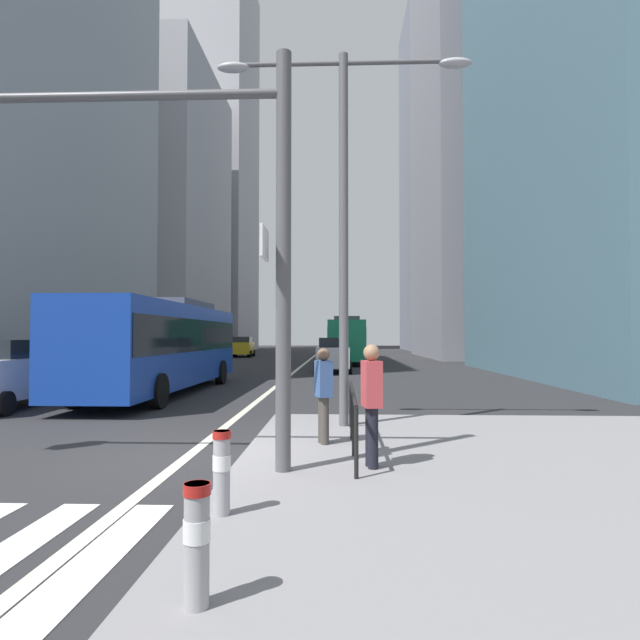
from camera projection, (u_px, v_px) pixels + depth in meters
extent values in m
plane|color=#28282B|center=(293.00, 373.00, 28.68)|extent=(160.00, 160.00, 0.00)
cube|color=gray|center=(543.00, 473.00, 7.50)|extent=(9.00, 10.00, 0.15)
cube|color=silver|center=(93.00, 563.00, 4.70)|extent=(0.45, 3.20, 0.01)
cube|color=silver|center=(191.00, 565.00, 4.66)|extent=(0.45, 3.20, 0.01)
cube|color=silver|center=(291.00, 566.00, 4.63)|extent=(0.45, 3.20, 0.01)
cube|color=silver|center=(393.00, 568.00, 4.59)|extent=(0.45, 3.20, 0.01)
cube|color=beige|center=(305.00, 363.00, 38.67)|extent=(0.20, 80.00, 0.01)
cube|color=#9E9EA3|center=(157.00, 214.00, 52.96)|extent=(11.41, 18.05, 28.95)
cube|color=#9E9EA3|center=(208.00, 159.00, 73.33)|extent=(12.02, 16.28, 53.86)
cube|color=gray|center=(488.00, 103.00, 50.47)|extent=(12.65, 17.74, 49.29)
cube|color=slate|center=(442.00, 179.00, 73.34)|extent=(10.10, 17.17, 48.23)
cube|color=#14389E|center=(163.00, 345.00, 18.44)|extent=(2.59, 11.63, 2.75)
cube|color=black|center=(163.00, 335.00, 18.45)|extent=(2.63, 11.40, 1.10)
cube|color=#4C4C51|center=(179.00, 305.00, 20.22)|extent=(1.78, 4.19, 0.30)
cylinder|color=black|center=(158.00, 391.00, 14.64)|extent=(0.31, 1.00, 1.00)
cylinder|color=black|center=(75.00, 391.00, 14.75)|extent=(0.31, 1.00, 1.00)
cylinder|color=black|center=(221.00, 372.00, 22.06)|extent=(0.31, 1.00, 1.00)
cylinder|color=black|center=(165.00, 372.00, 22.17)|extent=(0.31, 1.00, 1.00)
cube|color=silver|center=(6.00, 377.00, 14.78)|extent=(1.86, 4.33, 1.10)
cube|color=black|center=(10.00, 349.00, 14.96)|extent=(1.54, 2.35, 0.52)
cylinder|color=black|center=(5.00, 404.00, 13.29)|extent=(0.23, 0.64, 0.64)
cylinder|color=black|center=(64.00, 391.00, 16.21)|extent=(0.23, 0.64, 0.64)
cylinder|color=black|center=(6.00, 391.00, 16.24)|extent=(0.23, 0.64, 0.64)
cube|color=#198456|center=(347.00, 340.00, 39.19)|extent=(2.69, 11.22, 2.75)
cube|color=black|center=(347.00, 335.00, 39.20)|extent=(2.72, 11.00, 1.10)
cube|color=#4C4C51|center=(347.00, 319.00, 37.56)|extent=(1.82, 4.05, 0.30)
cylinder|color=black|center=(333.00, 355.00, 42.79)|extent=(0.32, 1.00, 1.00)
cylinder|color=black|center=(362.00, 355.00, 42.66)|extent=(0.32, 1.00, 1.00)
cylinder|color=black|center=(329.00, 358.00, 35.64)|extent=(0.32, 1.00, 1.00)
cylinder|color=black|center=(365.00, 358.00, 35.51)|extent=(0.32, 1.00, 1.00)
cube|color=#198456|center=(346.00, 338.00, 61.06)|extent=(2.67, 10.99, 2.75)
cube|color=black|center=(346.00, 335.00, 61.07)|extent=(2.71, 10.77, 1.10)
cube|color=#4C4C51|center=(347.00, 325.00, 59.47)|extent=(1.81, 3.97, 0.30)
cylinder|color=black|center=(336.00, 348.00, 64.56)|extent=(0.32, 1.00, 1.00)
cylinder|color=black|center=(355.00, 348.00, 64.50)|extent=(0.32, 1.00, 1.00)
cylinder|color=black|center=(336.00, 350.00, 57.55)|extent=(0.32, 1.00, 1.00)
cylinder|color=black|center=(358.00, 350.00, 57.50)|extent=(0.32, 1.00, 1.00)
cube|color=#B2A899|center=(241.00, 348.00, 51.55)|extent=(1.95, 4.20, 1.10)
cube|color=black|center=(241.00, 339.00, 51.72)|extent=(1.59, 2.29, 0.52)
cylinder|color=black|center=(248.00, 354.00, 50.13)|extent=(0.25, 0.65, 0.64)
cylinder|color=black|center=(230.00, 354.00, 50.12)|extent=(0.25, 0.65, 0.64)
cylinder|color=black|center=(252.00, 353.00, 52.94)|extent=(0.25, 0.65, 0.64)
cylinder|color=black|center=(234.00, 353.00, 52.93)|extent=(0.25, 0.65, 0.64)
cube|color=maroon|center=(354.00, 348.00, 48.62)|extent=(1.88, 4.60, 1.10)
cube|color=black|center=(354.00, 340.00, 48.49)|extent=(1.55, 2.49, 0.52)
cylinder|color=black|center=(344.00, 354.00, 50.20)|extent=(0.23, 0.64, 0.64)
cylinder|color=black|center=(363.00, 354.00, 50.09)|extent=(0.23, 0.64, 0.64)
cylinder|color=black|center=(344.00, 355.00, 47.11)|extent=(0.23, 0.64, 0.64)
cylinder|color=black|center=(364.00, 355.00, 47.00)|extent=(0.23, 0.64, 0.64)
cube|color=silver|center=(333.00, 357.00, 29.22)|extent=(1.78, 4.24, 1.10)
cube|color=black|center=(333.00, 342.00, 29.10)|extent=(1.50, 2.29, 0.52)
cylinder|color=black|center=(318.00, 365.00, 30.68)|extent=(0.22, 0.64, 0.64)
cylinder|color=black|center=(349.00, 365.00, 30.61)|extent=(0.22, 0.64, 0.64)
cylinder|color=black|center=(316.00, 368.00, 27.80)|extent=(0.22, 0.64, 0.64)
cylinder|color=black|center=(350.00, 368.00, 27.73)|extent=(0.22, 0.64, 0.64)
cube|color=gold|center=(243.00, 348.00, 50.17)|extent=(1.99, 4.43, 1.10)
cube|color=black|center=(243.00, 339.00, 50.34)|extent=(1.61, 2.42, 0.52)
cylinder|color=black|center=(250.00, 354.00, 48.68)|extent=(0.25, 0.65, 0.64)
cylinder|color=black|center=(231.00, 354.00, 48.66)|extent=(0.25, 0.65, 0.64)
cylinder|color=black|center=(254.00, 353.00, 51.64)|extent=(0.25, 0.65, 0.64)
cylinder|color=black|center=(236.00, 353.00, 51.62)|extent=(0.25, 0.65, 0.64)
cylinder|color=#515156|center=(283.00, 259.00, 7.43)|extent=(0.22, 0.22, 6.00)
cylinder|color=#515156|center=(50.00, 98.00, 7.64)|extent=(6.88, 0.14, 0.14)
cube|color=white|center=(264.00, 243.00, 7.27)|extent=(0.04, 0.60, 0.44)
cylinder|color=#56565B|center=(344.00, 238.00, 11.15)|extent=(0.20, 0.20, 8.00)
cylinder|color=#56565B|center=(288.00, 64.00, 11.30)|extent=(2.40, 0.10, 0.10)
ellipsoid|color=#B2B2B7|center=(233.00, 68.00, 11.35)|extent=(0.70, 0.32, 0.20)
cylinder|color=#56565B|center=(399.00, 62.00, 11.21)|extent=(2.40, 0.10, 0.10)
ellipsoid|color=#B2B2B7|center=(455.00, 63.00, 11.17)|extent=(0.70, 0.32, 0.20)
cylinder|color=#99999E|center=(197.00, 545.00, 3.67)|extent=(0.18, 0.18, 0.86)
cylinder|color=white|center=(197.00, 530.00, 3.67)|extent=(0.19, 0.19, 0.16)
cylinder|color=#B21E19|center=(197.00, 489.00, 3.68)|extent=(0.20, 0.20, 0.08)
cylinder|color=#99999E|center=(222.00, 473.00, 5.55)|extent=(0.18, 0.18, 0.89)
cylinder|color=white|center=(222.00, 463.00, 5.56)|extent=(0.19, 0.19, 0.16)
cylinder|color=#B21E19|center=(222.00, 435.00, 5.57)|extent=(0.20, 0.20, 0.08)
cylinder|color=black|center=(356.00, 443.00, 6.96)|extent=(0.06, 0.06, 0.95)
cylinder|color=black|center=(354.00, 426.00, 8.26)|extent=(0.06, 0.06, 0.95)
cylinder|color=black|center=(352.00, 414.00, 9.57)|extent=(0.06, 0.06, 0.95)
cylinder|color=black|center=(350.00, 404.00, 10.87)|extent=(0.06, 0.06, 0.95)
cylinder|color=black|center=(353.00, 391.00, 8.93)|extent=(0.06, 3.92, 0.06)
cylinder|color=black|center=(373.00, 438.00, 7.47)|extent=(0.15, 0.15, 0.87)
cylinder|color=black|center=(370.00, 436.00, 7.63)|extent=(0.15, 0.15, 0.87)
cube|color=#B73D42|center=(372.00, 384.00, 7.58)|extent=(0.31, 0.42, 0.67)
sphere|color=#9E7556|center=(371.00, 353.00, 7.59)|extent=(0.24, 0.24, 0.24)
cylinder|color=#423D38|center=(322.00, 419.00, 9.30)|extent=(0.15, 0.15, 0.82)
cylinder|color=#423D38|center=(325.00, 421.00, 9.14)|extent=(0.15, 0.15, 0.82)
cube|color=#38568E|center=(324.00, 379.00, 9.24)|extent=(0.35, 0.44, 0.63)
sphere|color=brown|center=(324.00, 354.00, 9.25)|extent=(0.23, 0.23, 0.23)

